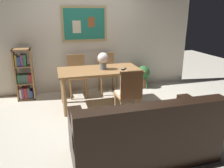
{
  "coord_description": "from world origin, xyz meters",
  "views": [
    {
      "loc": [
        -0.81,
        -3.45,
        1.78
      ],
      "look_at": [
        0.12,
        -0.11,
        0.65
      ],
      "focal_mm": 35.06,
      "sensor_mm": 36.0,
      "label": 1
    }
  ],
  "objects_px": {
    "leather_couch": "(143,136)",
    "bookshelf": "(24,76)",
    "dining_chair_far_left": "(77,72)",
    "tv_remote": "(124,69)",
    "dining_table": "(99,74)",
    "dining_chair_far_right": "(107,70)",
    "potted_ivy": "(143,76)",
    "flower_vase": "(103,60)",
    "dining_chair_near_right": "(129,91)"
  },
  "relations": [
    {
      "from": "leather_couch",
      "to": "bookshelf",
      "type": "distance_m",
      "value": 3.03
    },
    {
      "from": "dining_chair_far_left",
      "to": "tv_remote",
      "type": "xyz_separation_m",
      "value": [
        0.81,
        -0.84,
        0.22
      ]
    },
    {
      "from": "bookshelf",
      "to": "dining_chair_far_left",
      "type": "bearing_deg",
      "value": -3.29
    },
    {
      "from": "leather_couch",
      "to": "tv_remote",
      "type": "xyz_separation_m",
      "value": [
        0.29,
        1.65,
        0.45
      ]
    },
    {
      "from": "dining_table",
      "to": "tv_remote",
      "type": "distance_m",
      "value": 0.48
    },
    {
      "from": "dining_table",
      "to": "leather_couch",
      "type": "bearing_deg",
      "value": -84.74
    },
    {
      "from": "dining_chair_far_left",
      "to": "leather_couch",
      "type": "relative_size",
      "value": 0.51
    },
    {
      "from": "bookshelf",
      "to": "dining_chair_far_right",
      "type": "bearing_deg",
      "value": -0.91
    },
    {
      "from": "bookshelf",
      "to": "potted_ivy",
      "type": "bearing_deg",
      "value": 0.47
    },
    {
      "from": "dining_table",
      "to": "leather_couch",
      "type": "distance_m",
      "value": 1.82
    },
    {
      "from": "flower_vase",
      "to": "leather_couch",
      "type": "bearing_deg",
      "value": -86.98
    },
    {
      "from": "dining_chair_far_right",
      "to": "dining_chair_near_right",
      "type": "height_order",
      "value": "same"
    },
    {
      "from": "leather_couch",
      "to": "flower_vase",
      "type": "xyz_separation_m",
      "value": [
        -0.09,
        1.76,
        0.63
      ]
    },
    {
      "from": "bookshelf",
      "to": "flower_vase",
      "type": "bearing_deg",
      "value": -27.46
    },
    {
      "from": "dining_chair_far_left",
      "to": "leather_couch",
      "type": "height_order",
      "value": "dining_chair_far_left"
    },
    {
      "from": "dining_chair_far_left",
      "to": "dining_chair_far_right",
      "type": "height_order",
      "value": "same"
    },
    {
      "from": "leather_couch",
      "to": "bookshelf",
      "type": "xyz_separation_m",
      "value": [
        -1.62,
        2.56,
        0.19
      ]
    },
    {
      "from": "dining_chair_far_right",
      "to": "flower_vase",
      "type": "bearing_deg",
      "value": -108.98
    },
    {
      "from": "potted_ivy",
      "to": "bookshelf",
      "type": "bearing_deg",
      "value": -179.53
    },
    {
      "from": "dining_chair_far_left",
      "to": "dining_chair_near_right",
      "type": "distance_m",
      "value": 1.63
    },
    {
      "from": "dining_chair_far_right",
      "to": "tv_remote",
      "type": "bearing_deg",
      "value": -82.32
    },
    {
      "from": "dining_chair_near_right",
      "to": "tv_remote",
      "type": "xyz_separation_m",
      "value": [
        0.11,
        0.63,
        0.22
      ]
    },
    {
      "from": "dining_chair_near_right",
      "to": "bookshelf",
      "type": "bearing_deg",
      "value": 139.43
    },
    {
      "from": "dining_table",
      "to": "potted_ivy",
      "type": "bearing_deg",
      "value": 31.98
    },
    {
      "from": "potted_ivy",
      "to": "tv_remote",
      "type": "distance_m",
      "value": 1.32
    },
    {
      "from": "dining_chair_far_right",
      "to": "dining_chair_near_right",
      "type": "distance_m",
      "value": 1.51
    },
    {
      "from": "tv_remote",
      "to": "dining_chair_far_right",
      "type": "bearing_deg",
      "value": 97.68
    },
    {
      "from": "bookshelf",
      "to": "leather_couch",
      "type": "bearing_deg",
      "value": -57.63
    },
    {
      "from": "dining_table",
      "to": "dining_chair_near_right",
      "type": "height_order",
      "value": "dining_chair_near_right"
    },
    {
      "from": "dining_chair_far_right",
      "to": "leather_couch",
      "type": "distance_m",
      "value": 2.55
    },
    {
      "from": "dining_chair_far_left",
      "to": "dining_chair_near_right",
      "type": "relative_size",
      "value": 1.0
    },
    {
      "from": "leather_couch",
      "to": "dining_chair_far_left",
      "type": "bearing_deg",
      "value": 101.83
    },
    {
      "from": "dining_chair_far_right",
      "to": "dining_chair_near_right",
      "type": "bearing_deg",
      "value": -89.83
    },
    {
      "from": "flower_vase",
      "to": "tv_remote",
      "type": "bearing_deg",
      "value": -16.05
    },
    {
      "from": "dining_chair_near_right",
      "to": "tv_remote",
      "type": "height_order",
      "value": "dining_chair_near_right"
    },
    {
      "from": "dining_chair_far_right",
      "to": "tv_remote",
      "type": "height_order",
      "value": "dining_chair_far_right"
    },
    {
      "from": "bookshelf",
      "to": "tv_remote",
      "type": "relative_size",
      "value": 7.41
    },
    {
      "from": "dining_table",
      "to": "dining_chair_far_right",
      "type": "height_order",
      "value": "dining_chair_far_right"
    },
    {
      "from": "dining_chair_near_right",
      "to": "leather_couch",
      "type": "bearing_deg",
      "value": -99.72
    },
    {
      "from": "dining_table",
      "to": "dining_chair_far_left",
      "type": "height_order",
      "value": "dining_chair_far_left"
    },
    {
      "from": "dining_table",
      "to": "flower_vase",
      "type": "bearing_deg",
      "value": -16.11
    },
    {
      "from": "dining_table",
      "to": "dining_chair_near_right",
      "type": "relative_size",
      "value": 1.73
    },
    {
      "from": "dining_chair_near_right",
      "to": "potted_ivy",
      "type": "xyz_separation_m",
      "value": [
        0.94,
        1.56,
        -0.23
      ]
    },
    {
      "from": "dining_table",
      "to": "dining_chair_far_right",
      "type": "distance_m",
      "value": 0.82
    },
    {
      "from": "leather_couch",
      "to": "dining_chair_far_right",
      "type": "bearing_deg",
      "value": 86.15
    },
    {
      "from": "leather_couch",
      "to": "tv_remote",
      "type": "bearing_deg",
      "value": 80.11
    },
    {
      "from": "bookshelf",
      "to": "potted_ivy",
      "type": "relative_size",
      "value": 1.91
    },
    {
      "from": "dining_table",
      "to": "dining_chair_near_right",
      "type": "xyz_separation_m",
      "value": [
        0.34,
        -0.76,
        -0.11
      ]
    },
    {
      "from": "tv_remote",
      "to": "leather_couch",
      "type": "bearing_deg",
      "value": -99.89
    },
    {
      "from": "dining_chair_near_right",
      "to": "bookshelf",
      "type": "relative_size",
      "value": 0.83
    }
  ]
}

